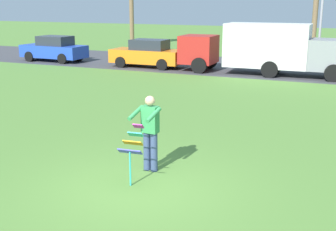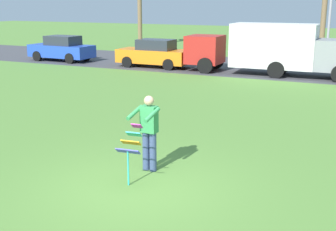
{
  "view_description": "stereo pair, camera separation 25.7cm",
  "coord_description": "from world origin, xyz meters",
  "px_view_note": "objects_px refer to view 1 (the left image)",
  "views": [
    {
      "loc": [
        3.91,
        -7.53,
        3.74
      ],
      "look_at": [
        -0.21,
        2.02,
        1.05
      ],
      "focal_mm": 47.5,
      "sensor_mm": 36.0,
      "label": 1
    },
    {
      "loc": [
        4.14,
        -7.43,
        3.74
      ],
      "look_at": [
        -0.21,
        2.02,
        1.05
      ],
      "focal_mm": 47.5,
      "sensor_mm": 36.0,
      "label": 2
    }
  ],
  "objects_px": {
    "parked_car_blue": "(54,49)",
    "parked_car_orange": "(148,54)",
    "kite_held": "(133,145)",
    "parked_truck_red_cab": "(251,47)",
    "person_kite_flyer": "(150,130)"
  },
  "relations": [
    {
      "from": "parked_car_blue",
      "to": "parked_car_orange",
      "type": "height_order",
      "value": "same"
    },
    {
      "from": "kite_held",
      "to": "parked_truck_red_cab",
      "type": "bearing_deg",
      "value": 94.1
    },
    {
      "from": "person_kite_flyer",
      "to": "parked_car_orange",
      "type": "relative_size",
      "value": 0.41
    },
    {
      "from": "person_kite_flyer",
      "to": "parked_truck_red_cab",
      "type": "bearing_deg",
      "value": 94.42
    },
    {
      "from": "parked_car_blue",
      "to": "parked_car_orange",
      "type": "distance_m",
      "value": 6.6
    },
    {
      "from": "parked_car_orange",
      "to": "parked_truck_red_cab",
      "type": "height_order",
      "value": "parked_truck_red_cab"
    },
    {
      "from": "person_kite_flyer",
      "to": "kite_held",
      "type": "distance_m",
      "value": 0.77
    },
    {
      "from": "kite_held",
      "to": "parked_car_orange",
      "type": "bearing_deg",
      "value": 114.78
    },
    {
      "from": "parked_car_blue",
      "to": "parked_car_orange",
      "type": "xyz_separation_m",
      "value": [
        6.6,
        0.0,
        0.0
      ]
    },
    {
      "from": "kite_held",
      "to": "parked_truck_red_cab",
      "type": "relative_size",
      "value": 0.18
    },
    {
      "from": "person_kite_flyer",
      "to": "parked_car_orange",
      "type": "xyz_separation_m",
      "value": [
        -7.13,
        14.62,
        -0.18
      ]
    },
    {
      "from": "parked_car_orange",
      "to": "person_kite_flyer",
      "type": "bearing_deg",
      "value": -64.0
    },
    {
      "from": "parked_car_blue",
      "to": "person_kite_flyer",
      "type": "bearing_deg",
      "value": -46.8
    },
    {
      "from": "parked_truck_red_cab",
      "to": "kite_held",
      "type": "bearing_deg",
      "value": -85.9
    },
    {
      "from": "person_kite_flyer",
      "to": "kite_held",
      "type": "height_order",
      "value": "person_kite_flyer"
    }
  ]
}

